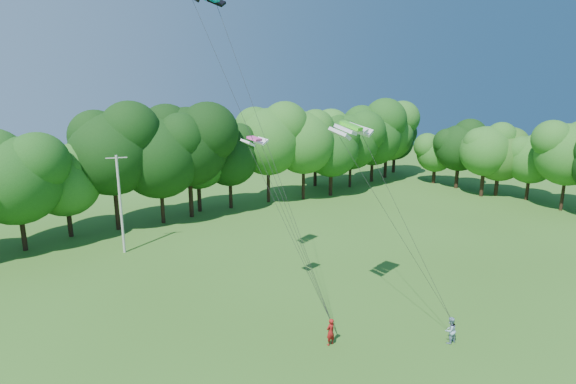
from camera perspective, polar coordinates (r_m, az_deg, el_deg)
utility_pole at (r=42.40m, az=-20.51°, el=-1.42°), size 1.70×0.68×8.89m
kite_flyer_left at (r=27.35m, az=5.41°, el=-17.26°), size 0.60×0.40×1.65m
kite_flyer_right at (r=29.01m, az=19.90°, el=-16.17°), size 0.89×0.75×1.63m
kite_green at (r=27.32m, az=8.03°, el=8.32°), size 3.20×1.85×0.56m
kite_pink at (r=27.98m, az=-4.29°, el=6.78°), size 1.83×1.11×0.27m
tree_back_center at (r=51.41m, az=-12.59°, el=6.43°), size 9.74×9.74×14.17m
tree_back_east at (r=66.84m, az=3.53°, el=7.24°), size 8.47×8.47×12.32m
tree_flank_east at (r=67.05m, az=25.41°, el=5.35°), size 7.63×7.63×11.10m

